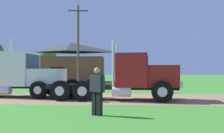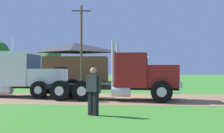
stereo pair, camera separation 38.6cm
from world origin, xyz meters
name	(u,v)px [view 2 (the right image)]	position (x,y,z in m)	size (l,w,h in m)	color
ground_plane	(133,98)	(0.00, 0.00, 0.00)	(200.00, 200.00, 0.00)	#418B2D
dirt_track	(133,98)	(0.00, 0.00, 0.00)	(120.00, 6.83, 0.01)	#967551
truck_foreground_white	(132,78)	(-0.06, -0.89, 1.27)	(7.67, 3.16, 3.29)	black
truck_near_left	(22,76)	(-7.11, 0.67, 1.34)	(7.67, 3.15, 3.96)	black
visitor_standing_near	(93,89)	(-1.48, -6.40, 0.98)	(0.60, 0.47, 1.78)	#2D2D33
visitor_far_side	(155,81)	(1.69, 4.59, 0.90)	(0.33, 0.59, 1.68)	gold
shed_building	(75,63)	(-8.85, 25.02, 2.88)	(10.71, 6.30, 5.95)	brown
utility_pole_far	(81,43)	(-5.77, 13.99, 4.77)	(2.20, 0.38, 9.03)	brown
tree_mid	(52,59)	(-17.20, 41.02, 4.20)	(4.19, 4.19, 6.52)	#513823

